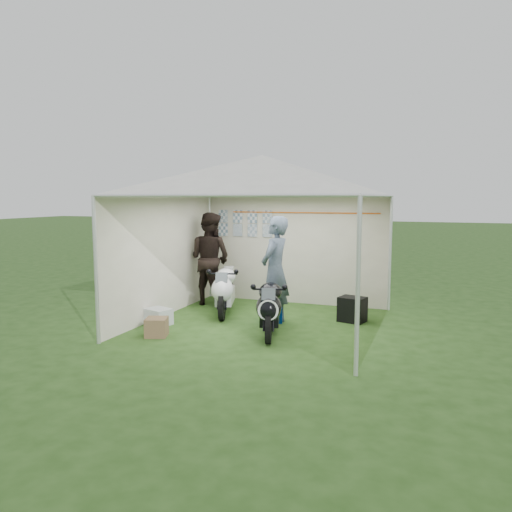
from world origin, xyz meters
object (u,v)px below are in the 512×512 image
object	(u,v)px
person_blue_jacket	(275,270)
equipment_box	(352,309)
canopy_tent	(263,180)
paddock_stand	(272,315)
motorcycle_black	(270,306)
crate_0	(159,316)
person_dark_jacket	(210,259)
crate_1	(157,327)
motorcycle_white	(225,288)

from	to	relation	value
person_blue_jacket	equipment_box	bearing A→B (deg)	124.19
canopy_tent	paddock_stand	world-z (taller)	canopy_tent
motorcycle_black	crate_0	world-z (taller)	motorcycle_black
paddock_stand	person_dark_jacket	bearing A→B (deg)	149.50
canopy_tent	person_blue_jacket	distance (m)	1.62
canopy_tent	crate_1	size ratio (longest dim) A/B	16.54
person_dark_jacket	person_blue_jacket	bearing A→B (deg)	158.70
person_blue_jacket	equipment_box	xyz separation A→B (m)	(1.28, 0.66, -0.75)
motorcycle_white	paddock_stand	bearing A→B (deg)	-34.42
canopy_tent	person_blue_jacket	xyz separation A→B (m)	(0.19, 0.10, -1.60)
motorcycle_white	person_dark_jacket	world-z (taller)	person_dark_jacket
motorcycle_black	crate_1	world-z (taller)	motorcycle_black
person_dark_jacket	crate_1	world-z (taller)	person_dark_jacket
canopy_tent	person_dark_jacket	xyz separation A→B (m)	(-1.63, 1.21, -1.60)
canopy_tent	person_blue_jacket	world-z (taller)	canopy_tent
paddock_stand	crate_1	xyz separation A→B (m)	(-1.48, -1.54, 0.01)
canopy_tent	motorcycle_black	size ratio (longest dim) A/B	3.25
equipment_box	crate_1	bearing A→B (deg)	-143.41
motorcycle_white	crate_0	world-z (taller)	motorcycle_white
crate_1	crate_0	bearing A→B (deg)	119.32
person_blue_jacket	crate_1	bearing A→B (deg)	-40.01
paddock_stand	person_blue_jacket	xyz separation A→B (m)	(0.08, -0.08, 0.83)
person_blue_jacket	motorcycle_white	bearing A→B (deg)	-102.03
motorcycle_white	person_blue_jacket	xyz separation A→B (m)	(1.16, -0.40, 0.47)
motorcycle_white	crate_1	distance (m)	1.93
equipment_box	paddock_stand	bearing A→B (deg)	-157.18
equipment_box	crate_0	distance (m)	3.53
motorcycle_white	crate_1	xyz separation A→B (m)	(-0.40, -1.86, -0.35)
paddock_stand	equipment_box	world-z (taller)	equipment_box
motorcycle_black	paddock_stand	xyz separation A→B (m)	(-0.23, 0.78, -0.35)
crate_0	person_blue_jacket	bearing A→B (deg)	21.86
canopy_tent	motorcycle_white	size ratio (longest dim) A/B	3.19
canopy_tent	motorcycle_white	world-z (taller)	canopy_tent
canopy_tent	equipment_box	world-z (taller)	canopy_tent
canopy_tent	paddock_stand	distance (m)	2.44
canopy_tent	crate_1	distance (m)	3.10
person_blue_jacket	crate_1	size ratio (longest dim) A/B	5.69
paddock_stand	person_dark_jacket	world-z (taller)	person_dark_jacket
motorcycle_white	crate_0	distance (m)	1.46
motorcycle_white	person_blue_jacket	bearing A→B (deg)	-37.02
person_dark_jacket	crate_0	xyz separation A→B (m)	(-0.12, -1.89, -0.83)
canopy_tent	crate_1	bearing A→B (deg)	-135.30
motorcycle_black	person_blue_jacket	xyz separation A→B (m)	(-0.15, 0.70, 0.48)
equipment_box	crate_0	xyz separation A→B (m)	(-3.22, -1.44, -0.08)
person_blue_jacket	equipment_box	size ratio (longest dim) A/B	4.26
person_blue_jacket	crate_0	bearing A→B (deg)	-61.09
person_dark_jacket	person_blue_jacket	xyz separation A→B (m)	(1.83, -1.11, -0.01)
person_dark_jacket	crate_0	bearing A→B (deg)	96.40
paddock_stand	crate_0	distance (m)	2.05
motorcycle_black	person_blue_jacket	bearing A→B (deg)	85.45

